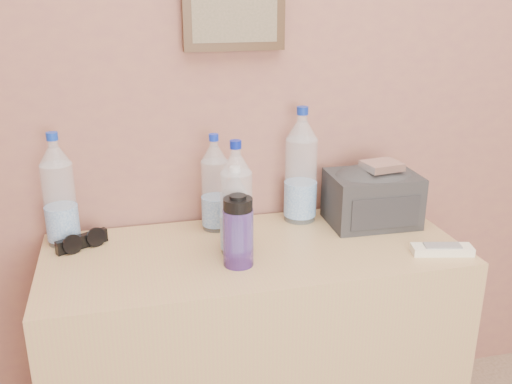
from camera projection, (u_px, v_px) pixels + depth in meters
picture_frame at (234, 6)px, 1.64m from camera, size 0.30×0.03×0.25m
dresser at (254, 357)px, 1.76m from camera, size 1.19×0.50×0.74m
pet_large_a at (59, 196)px, 1.62m from camera, size 0.09×0.09×0.33m
pet_large_b at (215, 188)px, 1.73m from camera, size 0.08×0.08×0.30m
pet_large_c at (301, 171)px, 1.79m from camera, size 0.10×0.10×0.37m
pet_large_d at (236, 204)px, 1.57m from camera, size 0.09×0.09×0.32m
pet_small at (235, 214)px, 1.59m from camera, size 0.07×0.07×0.25m
nalgene_bottle at (238, 231)px, 1.51m from camera, size 0.08×0.08×0.20m
sunglasses at (82, 241)px, 1.63m from camera, size 0.16×0.12×0.04m
ac_remote at (442, 250)px, 1.60m from camera, size 0.18×0.09×0.02m
toiletry_bag at (372, 195)px, 1.79m from camera, size 0.28×0.20×0.18m
foil_packet at (382, 166)px, 1.73m from camera, size 0.12×0.11×0.02m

